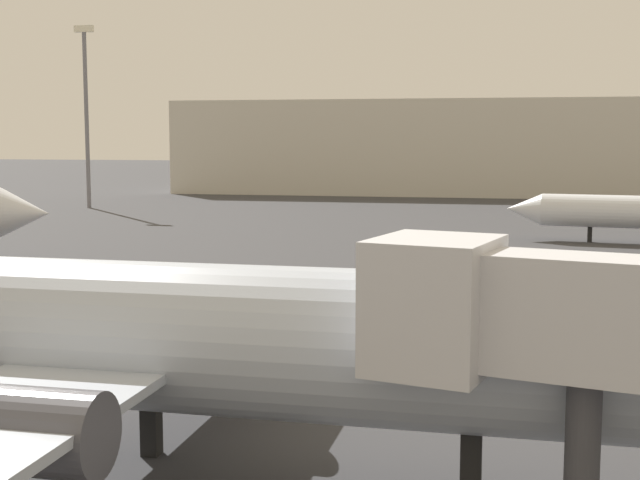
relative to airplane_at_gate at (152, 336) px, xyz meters
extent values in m
cylinder|color=#B2BCCC|center=(0.25, 0.00, 0.02)|extent=(23.86, 4.05, 3.69)
cube|color=#B2BCCC|center=(-0.94, 0.01, -0.54)|extent=(4.47, 27.19, 0.23)
cylinder|color=#4C4C54|center=(-0.15, 5.16, -0.72)|extent=(2.91, 1.77, 1.73)
cylinder|color=#4C4C54|center=(-0.30, -5.15, -0.72)|extent=(2.91, 1.77, 1.73)
cube|color=black|center=(7.87, -0.12, -2.82)|extent=(0.49, 0.49, 1.99)
cube|color=black|center=(-0.91, 1.94, -2.82)|extent=(0.49, 0.49, 1.99)
cube|color=black|center=(-0.97, -1.91, -2.82)|extent=(0.49, 0.49, 1.99)
cone|color=silver|center=(-23.97, 34.63, -0.30)|extent=(3.89, 3.54, 3.51)
cone|color=silver|center=(10.04, 56.66, -1.21)|extent=(3.35, 3.12, 2.71)
cube|color=black|center=(15.40, 55.86, -3.19)|extent=(0.41, 0.41, 1.26)
cube|color=silver|center=(7.09, -1.70, 1.42)|extent=(3.00, 3.30, 2.80)
cylinder|color=#3F3F44|center=(10.12, -2.46, -1.80)|extent=(0.70, 0.70, 4.04)
cylinder|color=slate|center=(-41.88, 79.88, 6.82)|extent=(0.50, 0.50, 21.27)
cube|color=#F2EACC|center=(-41.88, 79.88, 17.85)|extent=(2.40, 0.50, 0.80)
cube|color=beige|center=(-5.27, 120.11, 3.27)|extent=(73.59, 25.79, 14.17)
camera|label=1|loc=(8.52, -20.03, 4.93)|focal=49.36mm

